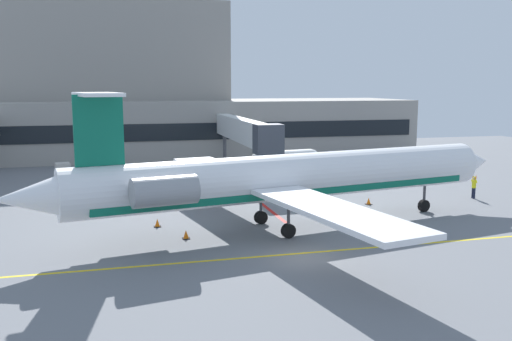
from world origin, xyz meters
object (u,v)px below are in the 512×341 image
Objects in this scene: baggage_tug at (70,173)px; marshaller at (474,186)px; fuel_tank at (285,159)px; regional_jet at (286,178)px; pushback_tractor at (358,166)px.

marshaller reaches higher than baggage_tug.
fuel_tank is at bearing 3.05° from baggage_tug.
marshaller is (33.12, -16.58, 0.12)m from baggage_tug.
fuel_tank is 20.80m from marshaller.
regional_jet is 8.25× the size of pushback_tractor.
fuel_tank is (-6.36, 4.73, 0.31)m from pushback_tractor.
baggage_tug is 37.04m from marshaller.
baggage_tug is 22.36m from fuel_tank.
pushback_tractor is at bearing 108.79° from marshaller.
regional_jet is 24.54m from fuel_tank.
regional_jet is at bearing -163.13° from marshaller.
fuel_tank is 4.12× the size of marshaller.
pushback_tractor is 7.93m from fuel_tank.
regional_jet is 19.18m from marshaller.
baggage_tug is 1.80× the size of marshaller.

